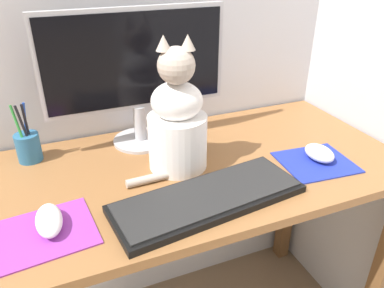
% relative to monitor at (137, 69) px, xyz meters
% --- Properties ---
extents(desk, '(1.38, 0.58, 0.76)m').
position_rel_monitor_xyz_m(desk, '(-0.00, -0.20, -0.35)').
color(desk, brown).
rests_on(desk, ground_plane).
extents(monitor, '(0.53, 0.17, 0.40)m').
position_rel_monitor_xyz_m(monitor, '(0.00, 0.00, 0.00)').
color(monitor, '#B2B2B7').
rests_on(monitor, desk).
extents(keyboard, '(0.48, 0.22, 0.02)m').
position_rel_monitor_xyz_m(keyboard, '(0.06, -0.36, -0.22)').
color(keyboard, black).
rests_on(keyboard, desk).
extents(mousepad_left, '(0.21, 0.19, 0.00)m').
position_rel_monitor_xyz_m(mousepad_left, '(-0.30, -0.33, -0.23)').
color(mousepad_left, purple).
rests_on(mousepad_left, desk).
extents(mousepad_right, '(0.21, 0.19, 0.00)m').
position_rel_monitor_xyz_m(mousepad_right, '(0.42, -0.31, -0.23)').
color(mousepad_right, '#1E2D9E').
rests_on(mousepad_right, desk).
extents(computer_mouse_left, '(0.06, 0.11, 0.04)m').
position_rel_monitor_xyz_m(computer_mouse_left, '(-0.29, -0.32, -0.21)').
color(computer_mouse_left, white).
rests_on(computer_mouse_left, mousepad_left).
extents(computer_mouse_right, '(0.07, 0.10, 0.04)m').
position_rel_monitor_xyz_m(computer_mouse_right, '(0.43, -0.30, -0.21)').
color(computer_mouse_right, white).
rests_on(computer_mouse_right, mousepad_right).
extents(cat, '(0.26, 0.20, 0.36)m').
position_rel_monitor_xyz_m(cat, '(0.05, -0.18, -0.10)').
color(cat, white).
rests_on(cat, desk).
extents(pen_cup, '(0.07, 0.07, 0.17)m').
position_rel_monitor_xyz_m(pen_cup, '(-0.32, 0.01, -0.19)').
color(pen_cup, '#286089').
rests_on(pen_cup, desk).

